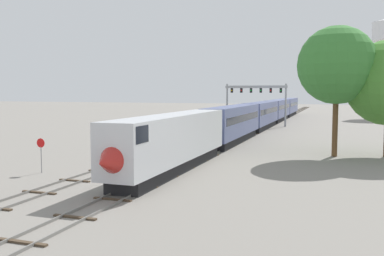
# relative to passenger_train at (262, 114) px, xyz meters

# --- Properties ---
(ground_plane) EXTENTS (400.00, 400.00, 0.00)m
(ground_plane) POSITION_rel_passenger_train_xyz_m (-2.00, -47.78, -2.61)
(ground_plane) COLOR gray
(track_main) EXTENTS (2.60, 200.00, 0.16)m
(track_main) POSITION_rel_passenger_train_xyz_m (0.00, 12.22, -2.54)
(track_main) COLOR slate
(track_main) RESTS_ON ground
(track_near) EXTENTS (2.60, 160.00, 0.16)m
(track_near) POSITION_rel_passenger_train_xyz_m (-5.50, -7.78, -2.54)
(track_near) COLOR slate
(track_near) RESTS_ON ground
(passenger_train) EXTENTS (3.04, 108.13, 4.80)m
(passenger_train) POSITION_rel_passenger_train_xyz_m (0.00, 0.00, 0.00)
(passenger_train) COLOR silver
(passenger_train) RESTS_ON ground
(signal_gantry) EXTENTS (12.10, 0.49, 8.20)m
(signal_gantry) POSITION_rel_passenger_train_xyz_m (-2.25, 5.79, 3.44)
(signal_gantry) COLOR #999BA0
(signal_gantry) RESTS_ON ground
(stop_sign) EXTENTS (0.76, 0.08, 2.88)m
(stop_sign) POSITION_rel_passenger_train_xyz_m (-10.00, -47.89, -0.74)
(stop_sign) COLOR gray
(stop_sign) RESTS_ON ground
(trackside_tree_left) EXTENTS (7.99, 7.99, 13.40)m
(trackside_tree_left) POSITION_rel_passenger_train_xyz_m (12.81, -30.47, 6.77)
(trackside_tree_left) COLOR brown
(trackside_tree_left) RESTS_ON ground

